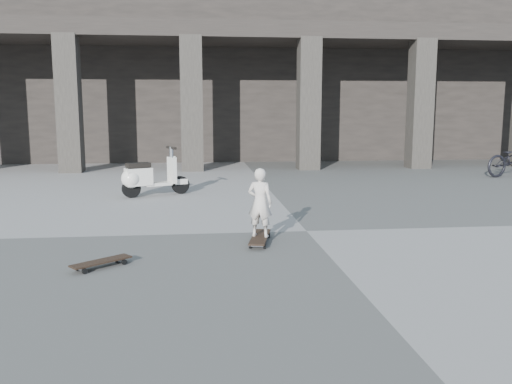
{
  "coord_description": "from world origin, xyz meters",
  "views": [
    {
      "loc": [
        -1.68,
        -8.05,
        1.88
      ],
      "look_at": [
        -0.81,
        -0.15,
        0.65
      ],
      "focal_mm": 38.0,
      "sensor_mm": 36.0,
      "label": 1
    }
  ],
  "objects": [
    {
      "name": "ground",
      "position": [
        0.0,
        0.0,
        0.0
      ],
      "size": [
        90.0,
        90.0,
        0.0
      ],
      "primitive_type": "plane",
      "color": "#4A4A48",
      "rests_on": "ground"
    },
    {
      "name": "colonnade",
      "position": [
        -0.0,
        13.77,
        3.03
      ],
      "size": [
        28.0,
        8.82,
        6.0
      ],
      "color": "black",
      "rests_on": "ground"
    },
    {
      "name": "longboard",
      "position": [
        -0.81,
        -0.65,
        0.07
      ],
      "size": [
        0.42,
        0.96,
        0.09
      ],
      "rotation": [
        0.0,
        0.0,
        1.35
      ],
      "color": "black",
      "rests_on": "ground"
    },
    {
      "name": "skateboard_spare",
      "position": [
        -2.83,
        -1.65,
        0.07
      ],
      "size": [
        0.69,
        0.62,
        0.09
      ],
      "rotation": [
        0.0,
        0.0,
        0.69
      ],
      "color": "black",
      "rests_on": "ground"
    },
    {
      "name": "child",
      "position": [
        -0.81,
        -0.65,
        0.58
      ],
      "size": [
        0.42,
        0.35,
        0.97
      ],
      "primitive_type": "imported",
      "rotation": [
        0.0,
        0.0,
        2.73
      ],
      "color": "beige",
      "rests_on": "longboard"
    },
    {
      "name": "scooter",
      "position": [
        -2.79,
        3.64,
        0.42
      ],
      "size": [
        1.43,
        0.82,
        1.06
      ],
      "rotation": [
        0.0,
        0.0,
        0.42
      ],
      "color": "black",
      "rests_on": "ground"
    }
  ]
}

